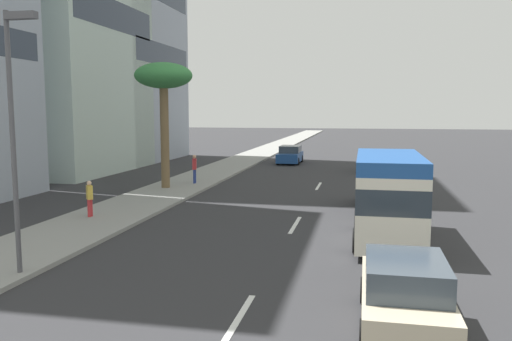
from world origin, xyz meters
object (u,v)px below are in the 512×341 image
Objects in this scene: minibus_second at (388,195)px; palm_tree at (164,81)px; pedestrian_mid_block at (194,167)px; car_fifth at (376,162)px; car_fourth at (290,155)px; car_lead at (379,192)px; car_third at (405,295)px; pedestrian_near_lamp at (90,197)px; street_lamp at (15,116)px.

palm_tree is at bearing 51.59° from minibus_second.
minibus_second is 3.36× the size of pedestrian_mid_block.
minibus_second is 16.47m from pedestrian_mid_block.
palm_tree reaches higher than car_fifth.
pedestrian_mid_block is at bearing -14.94° from car_fourth.
car_lead is 6.81m from minibus_second.
car_fifth is at bearing 56.28° from car_fourth.
car_fourth is (26.86, 7.35, -0.98)m from minibus_second.
minibus_second is at bearing 0.28° from car_third.
car_fourth is 26.18m from pedestrian_near_lamp.
car_lead is at bearing 0.57° from car_third.
palm_tree is (-2.06, 1.12, 5.31)m from pedestrian_mid_block.
street_lamp is at bearing 82.56° from car_third.
pedestrian_mid_block reaches higher than car_fourth.
car_fifth is at bearing -58.64° from pedestrian_mid_block.
car_fifth is 15.14m from pedestrian_mid_block.
street_lamp is (-7.49, -2.14, 3.59)m from pedestrian_near_lamp.
pedestrian_near_lamp is (-5.57, 12.38, 0.23)m from car_lead.
car_fourth is (20.11, 7.25, -0.03)m from car_lead.
palm_tree is at bearing 133.94° from car_fifth.
street_lamp is at bearing 159.81° from car_fifth.
pedestrian_near_lamp reaches higher than car_fourth.
street_lamp is (-28.23, 10.38, 3.84)m from car_fifth.
pedestrian_mid_block is 5.81m from palm_tree.
palm_tree reaches higher than car_third.
palm_tree reaches higher than street_lamp.
car_fifth is at bearing -0.11° from minibus_second.
street_lamp reaches higher than car_fourth.
palm_tree is (9.88, 12.46, 4.74)m from minibus_second.
street_lamp is at bearing 141.91° from car_lead.
car_third is 0.92× the size of car_fifth.
car_fifth reaches higher than car_fourth.
car_lead is at bearing 179.44° from car_fifth.
street_lamp is (-18.25, -0.99, 3.44)m from pedestrian_mid_block.
pedestrian_near_lamp is at bearing 163.98° from pedestrian_mid_block.
car_lead is 13.95m from palm_tree.
palm_tree is at bearing -42.36° from pedestrian_near_lamp.
palm_tree is (8.70, -0.03, 5.46)m from pedestrian_near_lamp.
minibus_second is at bearing -128.41° from palm_tree.
pedestrian_mid_block reaches higher than car_lead.
car_fourth is at bearing 12.08° from car_third.
car_lead is 1.06× the size of car_third.
palm_tree is at bearing -16.73° from car_fourth.
car_fifth is 0.64× the size of street_lamp.
palm_tree reaches higher than car_fourth.
car_third is 35.31m from car_fourth.
street_lamp is (-13.06, 10.24, 3.82)m from car_lead.
car_lead is 2.51× the size of pedestrian_mid_block.
car_lead is at bearing -104.23° from palm_tree.
palm_tree is 16.43m from street_lamp.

